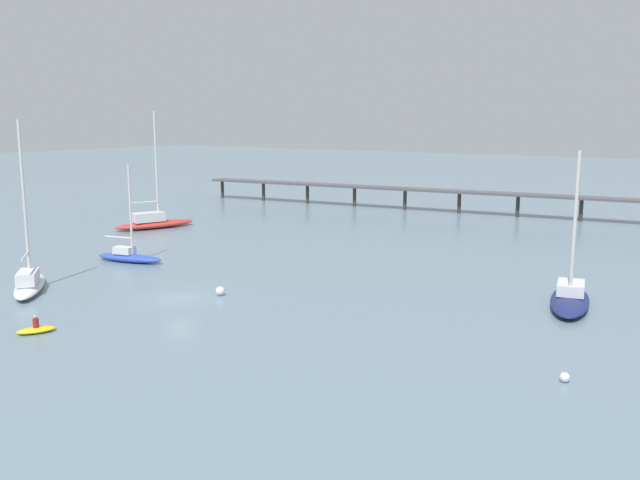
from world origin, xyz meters
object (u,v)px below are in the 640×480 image
at_px(pier, 609,191).
at_px(sailboat_navy, 570,296).
at_px(sailboat_blue, 129,255).
at_px(dinghy_yellow, 36,329).
at_px(sailboat_white, 29,281).
at_px(sailboat_red, 153,221).
at_px(mooring_buoy_inner, 220,291).
at_px(mooring_buoy_outer, 565,377).

xyz_separation_m(pier, sailboat_navy, (5.54, -41.98, -3.39)).
height_order(sailboat_blue, dinghy_yellow, sailboat_blue).
xyz_separation_m(sailboat_white, sailboat_blue, (-2.03, 11.52, -0.19)).
bearing_deg(dinghy_yellow, sailboat_white, 147.98).
distance_m(sailboat_blue, dinghy_yellow, 20.92).
height_order(pier, sailboat_blue, sailboat_blue).
height_order(sailboat_white, dinghy_yellow, sailboat_white).
bearing_deg(sailboat_navy, dinghy_yellow, -136.56).
bearing_deg(sailboat_red, mooring_buoy_inner, -34.84).
bearing_deg(sailboat_blue, sailboat_navy, 10.72).
relative_size(sailboat_white, dinghy_yellow, 5.17).
relative_size(pier, sailboat_blue, 9.02).
height_order(sailboat_red, mooring_buoy_inner, sailboat_red).
relative_size(sailboat_red, mooring_buoy_inner, 20.27).
bearing_deg(mooring_buoy_outer, pier, 98.87).
bearing_deg(dinghy_yellow, pier, 72.97).
xyz_separation_m(sailboat_blue, dinghy_yellow, (11.53, -17.45, -0.40)).
distance_m(sailboat_red, mooring_buoy_inner, 33.58).
bearing_deg(mooring_buoy_inner, sailboat_white, -151.51).
xyz_separation_m(sailboat_navy, sailboat_red, (-49.98, 7.62, 0.19)).
bearing_deg(pier, dinghy_yellow, -107.03).
distance_m(pier, mooring_buoy_outer, 57.62).
relative_size(pier, sailboat_navy, 7.43).
relative_size(sailboat_blue, dinghy_yellow, 3.59).
bearing_deg(sailboat_white, pier, 63.76).
height_order(pier, dinghy_yellow, pier).
bearing_deg(sailboat_white, sailboat_red, 119.04).
relative_size(pier, mooring_buoy_inner, 119.03).
xyz_separation_m(pier, mooring_buoy_outer, (8.87, -56.81, -3.79)).
distance_m(mooring_buoy_outer, mooring_buoy_inner, 25.95).
bearing_deg(pier, sailboat_red, -142.29).
height_order(mooring_buoy_outer, mooring_buoy_inner, mooring_buoy_inner).
distance_m(sailboat_navy, mooring_buoy_inner, 25.22).
xyz_separation_m(pier, sailboat_blue, (-31.90, -49.07, -3.42)).
bearing_deg(sailboat_navy, mooring_buoy_inner, -152.73).
height_order(pier, sailboat_navy, sailboat_navy).
bearing_deg(mooring_buoy_inner, sailboat_navy, 27.27).
height_order(sailboat_blue, mooring_buoy_inner, sailboat_blue).
bearing_deg(dinghy_yellow, mooring_buoy_outer, 18.37).
xyz_separation_m(pier, sailboat_red, (-44.44, -34.35, -3.19)).
distance_m(sailboat_white, sailboat_red, 30.01).
relative_size(sailboat_navy, mooring_buoy_inner, 16.01).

